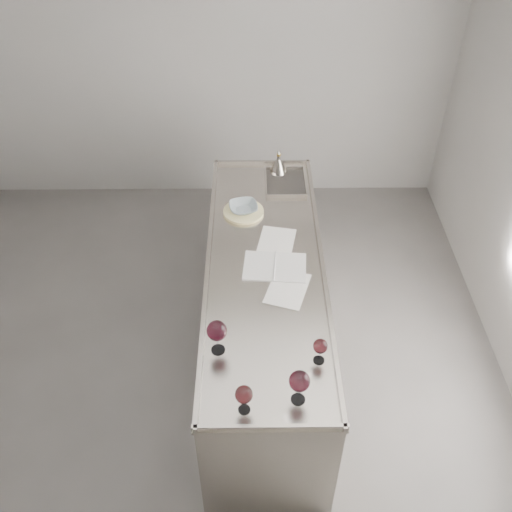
{
  "coord_description": "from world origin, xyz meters",
  "views": [
    {
      "loc": [
        0.42,
        -2.41,
        3.42
      ],
      "look_at": [
        0.44,
        0.29,
        1.02
      ],
      "focal_mm": 40.0,
      "sensor_mm": 36.0,
      "label": 1
    }
  ],
  "objects_px": {
    "wine_glass_middle": "(244,395)",
    "wine_glass_small": "(320,347)",
    "wine_glass_right": "(299,382)",
    "notebook": "(275,267)",
    "wine_funnel": "(279,165)",
    "wine_glass_left": "(217,331)",
    "ceramic_bowl": "(243,208)",
    "counter": "(264,314)"
  },
  "relations": [
    {
      "from": "wine_glass_middle",
      "to": "notebook",
      "type": "relative_size",
      "value": 0.42
    },
    {
      "from": "counter",
      "to": "wine_glass_small",
      "type": "height_order",
      "value": "wine_glass_small"
    },
    {
      "from": "wine_glass_small",
      "to": "wine_glass_middle",
      "type": "bearing_deg",
      "value": -142.76
    },
    {
      "from": "counter",
      "to": "wine_glass_left",
      "type": "height_order",
      "value": "wine_glass_left"
    },
    {
      "from": "counter",
      "to": "wine_glass_middle",
      "type": "distance_m",
      "value": 1.24
    },
    {
      "from": "ceramic_bowl",
      "to": "notebook",
      "type": "bearing_deg",
      "value": -70.52
    },
    {
      "from": "wine_funnel",
      "to": "wine_glass_left",
      "type": "bearing_deg",
      "value": -102.73
    },
    {
      "from": "wine_glass_right",
      "to": "wine_glass_small",
      "type": "height_order",
      "value": "wine_glass_right"
    },
    {
      "from": "wine_glass_left",
      "to": "notebook",
      "type": "distance_m",
      "value": 0.76
    },
    {
      "from": "wine_glass_left",
      "to": "wine_glass_right",
      "type": "bearing_deg",
      "value": -37.65
    },
    {
      "from": "wine_glass_right",
      "to": "wine_glass_small",
      "type": "distance_m",
      "value": 0.28
    },
    {
      "from": "wine_glass_small",
      "to": "ceramic_bowl",
      "type": "height_order",
      "value": "wine_glass_small"
    },
    {
      "from": "wine_glass_middle",
      "to": "wine_glass_small",
      "type": "height_order",
      "value": "wine_glass_middle"
    },
    {
      "from": "wine_glass_right",
      "to": "notebook",
      "type": "xyz_separation_m",
      "value": [
        -0.09,
        0.99,
        -0.14
      ]
    },
    {
      "from": "notebook",
      "to": "ceramic_bowl",
      "type": "height_order",
      "value": "ceramic_bowl"
    },
    {
      "from": "notebook",
      "to": "ceramic_bowl",
      "type": "xyz_separation_m",
      "value": [
        -0.2,
        0.58,
        0.04
      ]
    },
    {
      "from": "wine_funnel",
      "to": "wine_glass_small",
      "type": "bearing_deg",
      "value": -85.42
    },
    {
      "from": "ceramic_bowl",
      "to": "wine_glass_right",
      "type": "bearing_deg",
      "value": -79.55
    },
    {
      "from": "wine_glass_middle",
      "to": "wine_glass_small",
      "type": "xyz_separation_m",
      "value": [
        0.4,
        0.31,
        -0.01
      ]
    },
    {
      "from": "wine_funnel",
      "to": "ceramic_bowl",
      "type": "bearing_deg",
      "value": -117.02
    },
    {
      "from": "counter",
      "to": "wine_glass_small",
      "type": "xyz_separation_m",
      "value": [
        0.27,
        -0.77,
        0.58
      ]
    },
    {
      "from": "wine_glass_left",
      "to": "wine_glass_middle",
      "type": "bearing_deg",
      "value": -68.97
    },
    {
      "from": "wine_funnel",
      "to": "counter",
      "type": "bearing_deg",
      "value": -96.68
    },
    {
      "from": "notebook",
      "to": "wine_funnel",
      "type": "height_order",
      "value": "wine_funnel"
    },
    {
      "from": "counter",
      "to": "wine_funnel",
      "type": "height_order",
      "value": "wine_funnel"
    },
    {
      "from": "wine_funnel",
      "to": "wine_glass_right",
      "type": "bearing_deg",
      "value": -89.46
    },
    {
      "from": "wine_glass_middle",
      "to": "wine_glass_left",
      "type": "bearing_deg",
      "value": 111.03
    },
    {
      "from": "wine_glass_right",
      "to": "notebook",
      "type": "distance_m",
      "value": 1.01
    },
    {
      "from": "counter",
      "to": "wine_funnel",
      "type": "relative_size",
      "value": 12.11
    },
    {
      "from": "wine_glass_left",
      "to": "wine_funnel",
      "type": "height_order",
      "value": "wine_glass_left"
    },
    {
      "from": "wine_glass_middle",
      "to": "wine_glass_small",
      "type": "bearing_deg",
      "value": 37.24
    },
    {
      "from": "ceramic_bowl",
      "to": "wine_glass_small",
      "type": "bearing_deg",
      "value": -72.46
    },
    {
      "from": "wine_glass_left",
      "to": "wine_glass_middle",
      "type": "height_order",
      "value": "wine_glass_left"
    },
    {
      "from": "wine_glass_middle",
      "to": "wine_funnel",
      "type": "relative_size",
      "value": 0.88
    },
    {
      "from": "wine_glass_middle",
      "to": "ceramic_bowl",
      "type": "height_order",
      "value": "wine_glass_middle"
    },
    {
      "from": "counter",
      "to": "notebook",
      "type": "xyz_separation_m",
      "value": [
        0.06,
        -0.03,
        0.47
      ]
    },
    {
      "from": "wine_glass_right",
      "to": "wine_glass_small",
      "type": "xyz_separation_m",
      "value": [
        0.13,
        0.25,
        -0.04
      ]
    },
    {
      "from": "wine_glass_middle",
      "to": "wine_glass_right",
      "type": "xyz_separation_m",
      "value": [
        0.27,
        0.06,
        0.02
      ]
    },
    {
      "from": "wine_glass_left",
      "to": "wine_funnel",
      "type": "bearing_deg",
      "value": 77.27
    },
    {
      "from": "wine_glass_middle",
      "to": "ceramic_bowl",
      "type": "bearing_deg",
      "value": 90.55
    },
    {
      "from": "wine_glass_middle",
      "to": "wine_funnel",
      "type": "distance_m",
      "value": 2.18
    },
    {
      "from": "counter",
      "to": "wine_glass_right",
      "type": "bearing_deg",
      "value": -81.87
    }
  ]
}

